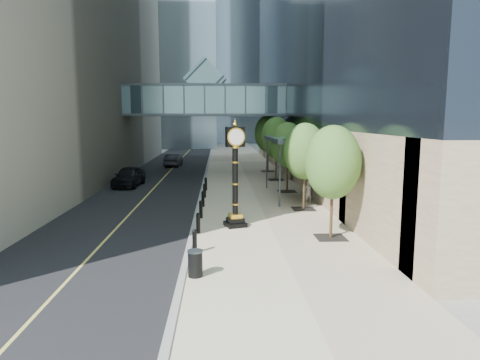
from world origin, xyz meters
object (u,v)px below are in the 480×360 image
(pedestrian, at_px, (308,192))
(car_near, at_px, (129,176))
(street_clock, at_px, (235,182))
(car_far, at_px, (174,160))
(trash_bin, at_px, (195,264))

(pedestrian, relative_size, car_near, 0.31)
(street_clock, relative_size, car_far, 1.19)
(car_near, xyz_separation_m, car_far, (2.14, 15.41, -0.09))
(car_far, bearing_deg, car_near, 86.22)
(trash_bin, distance_m, pedestrian, 14.79)
(car_near, bearing_deg, car_far, 86.22)
(trash_bin, xyz_separation_m, car_near, (-6.70, 21.33, 0.35))
(car_near, bearing_deg, trash_bin, -68.44)
(trash_bin, distance_m, car_near, 22.36)
(street_clock, relative_size, trash_bin, 6.00)
(car_far, bearing_deg, street_clock, 106.07)
(pedestrian, distance_m, car_far, 26.21)
(street_clock, xyz_separation_m, trash_bin, (-1.70, -7.13, -1.89))
(street_clock, height_order, pedestrian, street_clock)
(trash_bin, bearing_deg, street_clock, 76.57)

